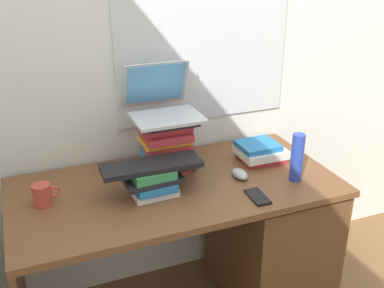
% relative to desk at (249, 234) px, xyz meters
% --- Properties ---
extents(wall_back, '(6.00, 0.06, 2.60)m').
position_rel_desk_xyz_m(wall_back, '(-0.36, 0.42, 0.89)').
color(wall_back, silver).
rests_on(wall_back, ground).
extents(desk, '(1.44, 0.70, 0.75)m').
position_rel_desk_xyz_m(desk, '(0.00, 0.00, 0.00)').
color(desk, brown).
rests_on(desk, ground).
extents(book_stack_tall, '(0.26, 0.19, 0.26)m').
position_rel_desk_xyz_m(book_stack_tall, '(-0.36, 0.17, 0.48)').
color(book_stack_tall, '#B22D33').
rests_on(book_stack_tall, desk).
extents(book_stack_keyboard_riser, '(0.25, 0.18, 0.12)m').
position_rel_desk_xyz_m(book_stack_keyboard_riser, '(-0.49, -0.01, 0.40)').
color(book_stack_keyboard_riser, white).
rests_on(book_stack_keyboard_riser, desk).
extents(book_stack_side, '(0.22, 0.19, 0.09)m').
position_rel_desk_xyz_m(book_stack_side, '(0.10, 0.11, 0.39)').
color(book_stack_side, '#B22D33').
rests_on(book_stack_side, desk).
extents(laptop, '(0.31, 0.32, 0.23)m').
position_rel_desk_xyz_m(laptop, '(-0.35, 0.24, 0.65)').
color(laptop, '#B7BABF').
rests_on(laptop, book_stack_tall).
extents(keyboard, '(0.42, 0.15, 0.02)m').
position_rel_desk_xyz_m(keyboard, '(-0.49, -0.01, 0.47)').
color(keyboard, black).
rests_on(keyboard, book_stack_keyboard_riser).
extents(computer_mouse, '(0.06, 0.10, 0.04)m').
position_rel_desk_xyz_m(computer_mouse, '(-0.07, -0.02, 0.36)').
color(computer_mouse, '#A5A8AD').
rests_on(computer_mouse, desk).
extents(mug, '(0.11, 0.08, 0.09)m').
position_rel_desk_xyz_m(mug, '(-0.93, 0.07, 0.39)').
color(mug, '#B23F33').
rests_on(mug, desk).
extents(water_bottle, '(0.06, 0.06, 0.22)m').
position_rel_desk_xyz_m(water_bottle, '(0.15, -0.13, 0.45)').
color(water_bottle, '#263FA5').
rests_on(water_bottle, desk).
extents(cell_phone, '(0.07, 0.14, 0.01)m').
position_rel_desk_xyz_m(cell_phone, '(-0.09, -0.21, 0.35)').
color(cell_phone, black).
rests_on(cell_phone, desk).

